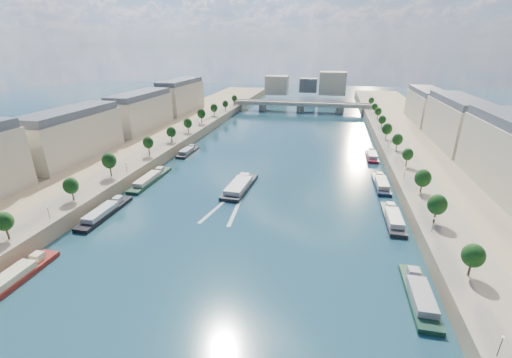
% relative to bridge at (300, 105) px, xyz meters
% --- Properties ---
extents(ground, '(700.00, 700.00, 0.00)m').
position_rel_bridge_xyz_m(ground, '(0.00, -144.10, -5.08)').
color(ground, '#0C2936').
rests_on(ground, ground).
extents(quay_left, '(44.00, 520.00, 5.00)m').
position_rel_bridge_xyz_m(quay_left, '(-72.00, -144.10, -2.58)').
color(quay_left, '#9E8460').
rests_on(quay_left, ground).
extents(quay_right, '(44.00, 520.00, 5.00)m').
position_rel_bridge_xyz_m(quay_right, '(72.00, -144.10, -2.58)').
color(quay_right, '#9E8460').
rests_on(quay_right, ground).
extents(pave_left, '(14.00, 520.00, 0.10)m').
position_rel_bridge_xyz_m(pave_left, '(-57.00, -144.10, -0.03)').
color(pave_left, gray).
rests_on(pave_left, quay_left).
extents(pave_right, '(14.00, 520.00, 0.10)m').
position_rel_bridge_xyz_m(pave_right, '(57.00, -144.10, -0.03)').
color(pave_right, gray).
rests_on(pave_right, quay_right).
extents(trees_left, '(4.80, 268.80, 8.26)m').
position_rel_bridge_xyz_m(trees_left, '(-55.00, -142.10, 5.39)').
color(trees_left, '#382B1E').
rests_on(trees_left, ground).
extents(trees_right, '(4.80, 268.80, 8.26)m').
position_rel_bridge_xyz_m(trees_right, '(55.00, -134.10, 5.39)').
color(trees_right, '#382B1E').
rests_on(trees_right, ground).
extents(lamps_left, '(0.36, 200.36, 4.28)m').
position_rel_bridge_xyz_m(lamps_left, '(-52.50, -154.10, 2.70)').
color(lamps_left, black).
rests_on(lamps_left, ground).
extents(lamps_right, '(0.36, 200.36, 4.28)m').
position_rel_bridge_xyz_m(lamps_right, '(52.50, -139.10, 2.70)').
color(lamps_right, black).
rests_on(lamps_right, ground).
extents(buildings_left, '(16.00, 226.00, 23.20)m').
position_rel_bridge_xyz_m(buildings_left, '(-85.00, -132.10, 11.37)').
color(buildings_left, '#B7A78D').
rests_on(buildings_left, ground).
extents(buildings_right, '(16.00, 226.00, 23.20)m').
position_rel_bridge_xyz_m(buildings_right, '(85.00, -132.10, 11.37)').
color(buildings_right, '#B7A78D').
rests_on(buildings_right, ground).
extents(skyline, '(79.00, 42.00, 22.00)m').
position_rel_bridge_xyz_m(skyline, '(3.19, 75.42, 9.57)').
color(skyline, '#B7A78D').
rests_on(skyline, ground).
extents(bridge, '(112.00, 12.00, 8.15)m').
position_rel_bridge_xyz_m(bridge, '(0.00, 0.00, 0.00)').
color(bridge, '#C1B79E').
rests_on(bridge, ground).
extents(tour_barge, '(8.94, 26.66, 3.68)m').
position_rel_bridge_xyz_m(tour_barge, '(-8.09, -169.53, -4.12)').
color(tour_barge, black).
rests_on(tour_barge, ground).
extents(wake, '(10.75, 26.02, 0.04)m').
position_rel_bridge_xyz_m(wake, '(-8.09, -186.17, -5.06)').
color(wake, silver).
rests_on(wake, ground).
extents(moored_barges_left, '(5.00, 123.43, 3.60)m').
position_rel_bridge_xyz_m(moored_barges_left, '(-45.50, -184.37, -4.24)').
color(moored_barges_left, maroon).
rests_on(moored_barges_left, ground).
extents(moored_barges_right, '(5.00, 163.87, 3.60)m').
position_rel_bridge_xyz_m(moored_barges_right, '(45.50, -191.36, -4.24)').
color(moored_barges_right, black).
rests_on(moored_barges_right, ground).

